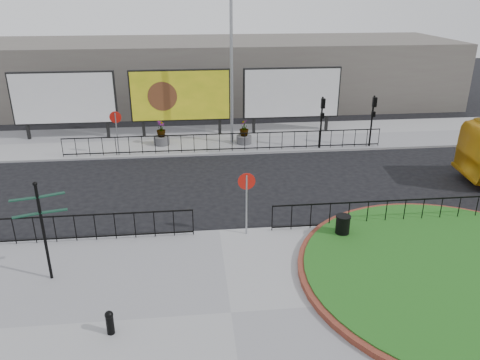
{
  "coord_description": "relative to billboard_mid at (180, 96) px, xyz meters",
  "views": [
    {
      "loc": [
        -0.92,
        -15.95,
        8.77
      ],
      "look_at": [
        0.98,
        1.64,
        1.49
      ],
      "focal_mm": 35.0,
      "sensor_mm": 36.0,
      "label": 1
    }
  ],
  "objects": [
    {
      "name": "building_backdrop",
      "position": [
        1.5,
        9.03,
        -0.1
      ],
      "size": [
        40.0,
        10.0,
        5.0
      ],
      "primitive_type": "cube",
      "color": "#5A574E",
      "rests_on": "ground"
    },
    {
      "name": "planter_c",
      "position": [
        3.7,
        -2.27,
        -1.93
      ],
      "size": [
        0.9,
        0.9,
        1.45
      ],
      "color": "#4C4C4F",
      "rests_on": "pavement_far"
    },
    {
      "name": "signal_pole_a",
      "position": [
        8.0,
        -3.63,
        -0.5
      ],
      "size": [
        0.22,
        0.26,
        3.0
      ],
      "color": "black",
      "rests_on": "pavement_far"
    },
    {
      "name": "billboard_mid",
      "position": [
        0.0,
        0.0,
        0.0
      ],
      "size": [
        6.2,
        0.31,
        4.1
      ],
      "color": "black",
      "rests_on": "pavement_far"
    },
    {
      "name": "bollard",
      "position": [
        -1.8,
        -18.48,
        -2.09
      ],
      "size": [
        0.23,
        0.23,
        0.72
      ],
      "color": "black",
      "rests_on": "pavement_near"
    },
    {
      "name": "ground",
      "position": [
        1.5,
        -12.97,
        -2.6
      ],
      "size": [
        90.0,
        90.0,
        0.0
      ],
      "primitive_type": "plane",
      "color": "black",
      "rests_on": "ground"
    },
    {
      "name": "litter_bin",
      "position": [
        6.0,
        -14.09,
        -2.01
      ],
      "size": [
        0.56,
        0.56,
        0.92
      ],
      "color": "black",
      "rests_on": "pavement_near"
    },
    {
      "name": "railing_near_right",
      "position": [
        8.0,
        -13.27,
        -1.93
      ],
      "size": [
        9.0,
        0.1,
        1.1
      ],
      "primitive_type": null,
      "color": "black",
      "rests_on": "pavement_near"
    },
    {
      "name": "speed_sign_near",
      "position": [
        2.5,
        -13.37,
        -0.68
      ],
      "size": [
        0.64,
        0.07,
        2.47
      ],
      "color": "gray",
      "rests_on": "pavement_near"
    },
    {
      "name": "railing_near_left",
      "position": [
        -4.5,
        -13.27,
        -1.93
      ],
      "size": [
        10.0,
        0.1,
        1.1
      ],
      "primitive_type": null,
      "color": "black",
      "rests_on": "pavement_near"
    },
    {
      "name": "fingerpost_sign",
      "position": [
        -4.09,
        -15.62,
        -0.45
      ],
      "size": [
        1.56,
        0.68,
        3.36
      ],
      "rotation": [
        0.0,
        0.0,
        0.23
      ],
      "color": "black",
      "rests_on": "pavement_near"
    },
    {
      "name": "lamp_post",
      "position": [
        3.01,
        -1.97,
        2.23
      ],
      "size": [
        0.74,
        0.18,
        9.23
      ],
      "color": "gray",
      "rests_on": "pavement_far"
    },
    {
      "name": "pavement_near",
      "position": [
        1.5,
        -17.97,
        -2.54
      ],
      "size": [
        30.0,
        10.0,
        0.12
      ],
      "primitive_type": "cube",
      "color": "gray",
      "rests_on": "ground"
    },
    {
      "name": "grass_lawn",
      "position": [
        9.0,
        -16.97,
        -2.37
      ],
      "size": [
        10.0,
        10.0,
        0.22
      ],
      "primitive_type": "cylinder",
      "color": "#1E4713",
      "rests_on": "pavement_near"
    },
    {
      "name": "billboard_left",
      "position": [
        -7.0,
        0.0,
        0.0
      ],
      "size": [
        6.2,
        0.31,
        4.1
      ],
      "color": "black",
      "rests_on": "pavement_far"
    },
    {
      "name": "speed_sign_far",
      "position": [
        -3.5,
        -3.57,
        -0.68
      ],
      "size": [
        0.64,
        0.07,
        2.47
      ],
      "color": "gray",
      "rests_on": "pavement_far"
    },
    {
      "name": "brick_edge",
      "position": [
        9.0,
        -16.97,
        -2.39
      ],
      "size": [
        10.4,
        10.4,
        0.18
      ],
      "primitive_type": "cylinder",
      "color": "maroon",
      "rests_on": "pavement_near"
    },
    {
      "name": "billboard_right",
      "position": [
        7.0,
        0.0,
        0.0
      ],
      "size": [
        6.2,
        0.31,
        4.1
      ],
      "color": "black",
      "rests_on": "pavement_far"
    },
    {
      "name": "railing_far",
      "position": [
        2.5,
        -3.67,
        -1.93
      ],
      "size": [
        18.0,
        0.1,
        1.1
      ],
      "primitive_type": null,
      "color": "black",
      "rests_on": "pavement_far"
    },
    {
      "name": "pavement_far",
      "position": [
        1.5,
        -0.97,
        -2.54
      ],
      "size": [
        44.0,
        6.0,
        0.12
      ],
      "primitive_type": "cube",
      "color": "gray",
      "rests_on": "ground"
    },
    {
      "name": "signal_pole_b",
      "position": [
        11.0,
        -3.63,
        -0.5
      ],
      "size": [
        0.22,
        0.26,
        3.0
      ],
      "color": "black",
      "rests_on": "pavement_far"
    },
    {
      "name": "planter_a",
      "position": [
        -1.2,
        -1.97,
        -1.94
      ],
      "size": [
        0.94,
        0.94,
        1.46
      ],
      "color": "#4C4C4F",
      "rests_on": "pavement_far"
    }
  ]
}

